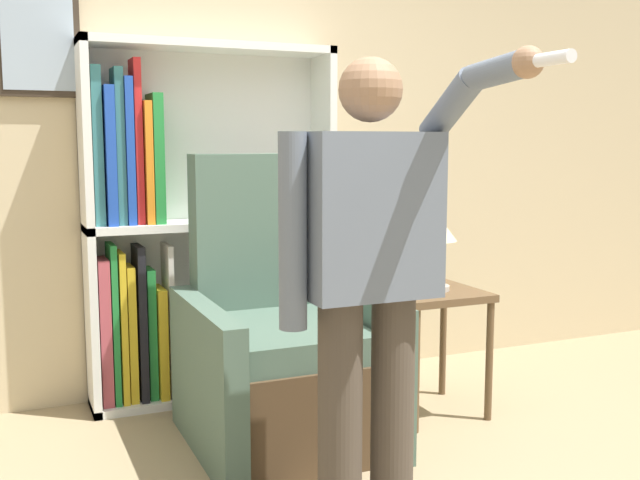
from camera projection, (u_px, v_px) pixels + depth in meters
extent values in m
cube|color=beige|center=(218.00, 133.00, 4.05)|extent=(8.00, 0.06, 2.80)
cube|color=#33281E|center=(37.00, 32.00, 3.59)|extent=(0.39, 0.04, 0.61)
cube|color=#9EB2C6|center=(37.00, 32.00, 3.57)|extent=(0.33, 0.01, 0.55)
cube|color=white|center=(88.00, 230.00, 3.66)|extent=(0.04, 0.28, 1.85)
cube|color=white|center=(323.00, 219.00, 4.16)|extent=(0.04, 0.28, 1.85)
cube|color=white|center=(206.00, 222.00, 4.03)|extent=(1.30, 0.01, 1.85)
cube|color=white|center=(216.00, 391.00, 4.03)|extent=(1.30, 0.28, 0.04)
cube|color=white|center=(213.00, 224.00, 3.91)|extent=(1.30, 0.28, 0.04)
cube|color=white|center=(210.00, 46.00, 3.79)|extent=(1.30, 0.28, 0.04)
cube|color=#BC4C56|center=(104.00, 331.00, 3.75)|extent=(0.05, 0.20, 0.74)
cube|color=#238438|center=(114.00, 323.00, 3.77)|extent=(0.03, 0.20, 0.81)
cube|color=gold|center=(122.00, 327.00, 3.78)|extent=(0.03, 0.20, 0.77)
cube|color=gold|center=(130.00, 333.00, 3.81)|extent=(0.04, 0.19, 0.70)
cube|color=black|center=(140.00, 322.00, 3.82)|extent=(0.04, 0.21, 0.80)
cube|color=#238438|center=(150.00, 333.00, 3.85)|extent=(0.04, 0.17, 0.68)
cube|color=gold|center=(160.00, 342.00, 3.87)|extent=(0.04, 0.22, 0.57)
cube|color=white|center=(169.00, 320.00, 3.88)|extent=(0.03, 0.20, 0.79)
cube|color=#337070|center=(96.00, 146.00, 3.63)|extent=(0.05, 0.17, 0.77)
cube|color=#1E47B2|center=(108.00, 156.00, 3.66)|extent=(0.05, 0.23, 0.68)
cube|color=#337070|center=(118.00, 147.00, 3.67)|extent=(0.04, 0.18, 0.76)
cube|color=#1E47B2|center=(128.00, 151.00, 3.69)|extent=(0.04, 0.21, 0.72)
cube|color=red|center=(137.00, 142.00, 3.70)|extent=(0.04, 0.16, 0.81)
cube|color=orange|center=(146.00, 163.00, 3.74)|extent=(0.04, 0.21, 0.61)
cube|color=#238438|center=(156.00, 159.00, 3.75)|extent=(0.05, 0.21, 0.64)
cube|color=#4C3823|center=(285.00, 395.00, 3.37)|extent=(0.63, 0.84, 0.44)
cube|color=#4C6656|center=(288.00, 337.00, 3.30)|extent=(0.59, 0.72, 0.12)
cube|color=#4C6656|center=(257.00, 265.00, 3.65)|extent=(0.63, 0.16, 1.08)
cube|color=#4C6656|center=(206.00, 381.00, 3.21)|extent=(0.10, 0.92, 0.67)
cube|color=#4C6656|center=(357.00, 361.00, 3.50)|extent=(0.10, 0.92, 0.67)
cylinder|color=#473D33|center=(340.00, 422.00, 2.50)|extent=(0.15, 0.15, 0.84)
cylinder|color=#473D33|center=(392.00, 414.00, 2.58)|extent=(0.15, 0.15, 0.84)
cube|color=slate|center=(368.00, 215.00, 2.45)|extent=(0.44, 0.24, 0.54)
sphere|color=#997051|center=(369.00, 90.00, 2.40)|extent=(0.21, 0.21, 0.21)
cylinder|color=slate|center=(293.00, 232.00, 2.35)|extent=(0.09, 0.09, 0.62)
cylinder|color=slate|center=(451.00, 107.00, 2.39)|extent=(0.09, 0.28, 0.23)
cylinder|color=slate|center=(499.00, 71.00, 2.16)|extent=(0.08, 0.27, 0.10)
sphere|color=#997051|center=(528.00, 62.00, 2.04)|extent=(0.09, 0.09, 0.09)
cylinder|color=white|center=(552.00, 59.00, 1.95)|extent=(0.04, 0.15, 0.04)
cube|color=brown|center=(432.00, 294.00, 3.70)|extent=(0.47, 0.47, 0.04)
cylinder|color=brown|center=(416.00, 371.00, 3.47)|extent=(0.04, 0.04, 0.59)
cylinder|color=brown|center=(489.00, 361.00, 3.63)|extent=(0.04, 0.04, 0.59)
cylinder|color=brown|center=(375.00, 349.00, 3.85)|extent=(0.04, 0.04, 0.59)
cylinder|color=brown|center=(443.00, 341.00, 4.01)|extent=(0.04, 0.04, 0.59)
cylinder|color=#B7B2A8|center=(432.00, 288.00, 3.70)|extent=(0.17, 0.17, 0.02)
cylinder|color=#B7B2A8|center=(432.00, 263.00, 3.68)|extent=(0.04, 0.04, 0.22)
cone|color=beige|center=(433.00, 225.00, 3.66)|extent=(0.24, 0.24, 0.16)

